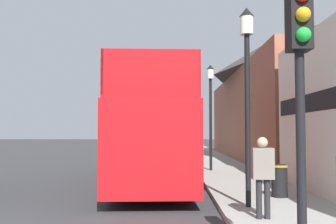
# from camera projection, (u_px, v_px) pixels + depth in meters

# --- Properties ---
(ground_plane) EXTENTS (144.00, 144.00, 0.00)m
(ground_plane) POSITION_uv_depth(u_px,v_px,m) (108.00, 160.00, 26.95)
(ground_plane) COLOR #333335
(sidewalk) EXTENTS (2.94, 108.00, 0.14)m
(sidewalk) POSITION_uv_depth(u_px,v_px,m) (215.00, 162.00, 23.88)
(sidewalk) COLOR #999993
(sidewalk) RESTS_ON ground_plane
(brick_terrace_rear) EXTENTS (6.00, 22.57, 8.41)m
(brick_terrace_rear) POSITION_uv_depth(u_px,v_px,m) (276.00, 99.00, 26.81)
(brick_terrace_rear) COLOR #935642
(brick_terrace_rear) RESTS_ON ground_plane
(tour_bus) EXTENTS (3.06, 10.65, 4.05)m
(tour_bus) POSITION_uv_depth(u_px,v_px,m) (151.00, 135.00, 14.79)
(tour_bus) COLOR red
(tour_bus) RESTS_ON ground_plane
(parked_car_ahead_of_bus) EXTENTS (1.95, 4.34, 1.53)m
(parked_car_ahead_of_bus) POSITION_uv_depth(u_px,v_px,m) (172.00, 153.00, 23.11)
(parked_car_ahead_of_bus) COLOR silver
(parked_car_ahead_of_bus) RESTS_ON ground_plane
(pedestrian_second) EXTENTS (0.44, 0.24, 1.69)m
(pedestrian_second) POSITION_uv_depth(u_px,v_px,m) (263.00, 169.00, 8.19)
(pedestrian_second) COLOR #232328
(pedestrian_second) RESTS_ON sidewalk
(traffic_signal) EXTENTS (0.28, 0.42, 3.69)m
(traffic_signal) POSITION_uv_depth(u_px,v_px,m) (300.00, 61.00, 5.00)
(traffic_signal) COLOR black
(traffic_signal) RESTS_ON sidewalk
(lamp_post_nearest) EXTENTS (0.35, 0.35, 4.87)m
(lamp_post_nearest) POSITION_uv_depth(u_px,v_px,m) (247.00, 69.00, 9.61)
(lamp_post_nearest) COLOR black
(lamp_post_nearest) RESTS_ON sidewalk
(lamp_post_second) EXTENTS (0.35, 0.35, 4.98)m
(lamp_post_second) POSITION_uv_depth(u_px,v_px,m) (211.00, 98.00, 18.53)
(lamp_post_second) COLOR black
(lamp_post_second) RESTS_ON sidewalk
(lamp_post_third) EXTENTS (0.35, 0.35, 4.76)m
(lamp_post_third) POSITION_uv_depth(u_px,v_px,m) (194.00, 111.00, 27.44)
(lamp_post_third) COLOR black
(lamp_post_third) RESTS_ON sidewalk
(litter_bin) EXTENTS (0.48, 0.48, 0.89)m
(litter_bin) POSITION_uv_depth(u_px,v_px,m) (279.00, 180.00, 10.89)
(litter_bin) COLOR black
(litter_bin) RESTS_ON sidewalk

